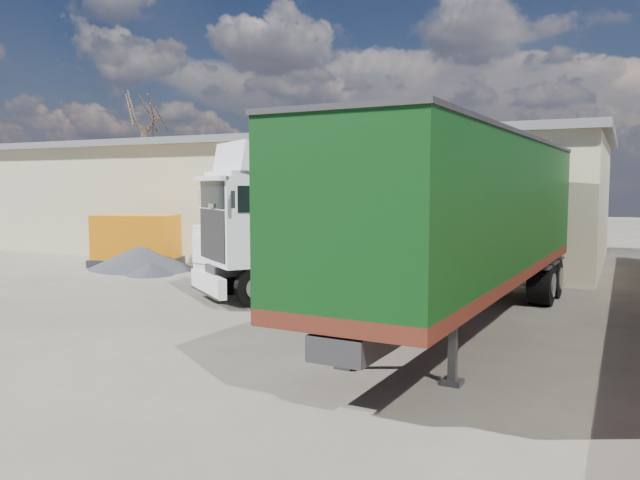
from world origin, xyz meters
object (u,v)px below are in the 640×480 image
at_px(bare_tree, 143,112).
at_px(panel_van, 251,246).
at_px(orange_skip, 137,244).
at_px(tractor_unit, 280,233).
at_px(box_trailer, 467,212).

relative_size(bare_tree, panel_van, 2.00).
xyz_separation_m(panel_van, orange_skip, (-4.97, -0.78, -0.04)).
xyz_separation_m(tractor_unit, panel_van, (-3.78, 4.40, -0.93)).
relative_size(bare_tree, box_trailer, 0.73).
xyz_separation_m(tractor_unit, box_trailer, (5.78, -1.51, 0.77)).
relative_size(bare_tree, orange_skip, 2.52).
bearing_deg(tractor_unit, panel_van, 167.81).
xyz_separation_m(bare_tree, panel_van, (14.97, -10.99, -6.98)).
distance_m(bare_tree, orange_skip, 16.97).
distance_m(panel_van, orange_skip, 5.03).
bearing_deg(panel_van, orange_skip, -152.92).
bearing_deg(orange_skip, panel_van, -9.68).
bearing_deg(bare_tree, tractor_unit, -39.37).
bearing_deg(tractor_unit, box_trailer, 22.49).
height_order(bare_tree, box_trailer, bare_tree).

